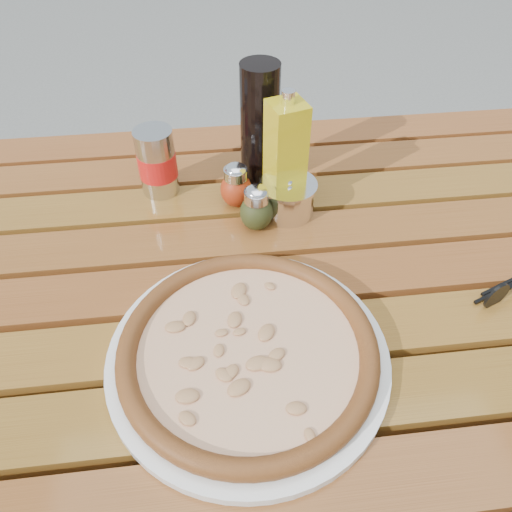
{
  "coord_description": "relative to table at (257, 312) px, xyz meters",
  "views": [
    {
      "loc": [
        -0.06,
        -0.5,
        1.3
      ],
      "look_at": [
        0.0,
        0.02,
        0.78
      ],
      "focal_mm": 35.0,
      "sensor_mm": 36.0,
      "label": 1
    }
  ],
  "objects": [
    {
      "name": "ground",
      "position": [
        0.0,
        0.0,
        -0.67
      ],
      "size": [
        60.0,
        60.0,
        0.0
      ],
      "primitive_type": "plane",
      "color": "slate",
      "rests_on": "ground"
    },
    {
      "name": "table",
      "position": [
        0.0,
        0.0,
        0.0
      ],
      "size": [
        1.4,
        0.9,
        0.75
      ],
      "color": "#371F0C",
      "rests_on": "ground"
    },
    {
      "name": "plate",
      "position": [
        -0.03,
        -0.14,
        0.08
      ],
      "size": [
        0.43,
        0.43,
        0.01
      ],
      "primitive_type": "cylinder",
      "rotation": [
        0.0,
        0.0,
        -0.24
      ],
      "color": "white",
      "rests_on": "table"
    },
    {
      "name": "pizza",
      "position": [
        -0.03,
        -0.14,
        0.1
      ],
      "size": [
        0.35,
        0.35,
        0.03
      ],
      "rotation": [
        0.0,
        0.0,
        -0.06
      ],
      "color": "#FFDFB6",
      "rests_on": "plate"
    },
    {
      "name": "pepper_shaker",
      "position": [
        -0.01,
        0.18,
        0.11
      ],
      "size": [
        0.06,
        0.06,
        0.08
      ],
      "rotation": [
        0.0,
        0.0,
        0.1
      ],
      "color": "#B43514",
      "rests_on": "table"
    },
    {
      "name": "oregano_shaker",
      "position": [
        0.01,
        0.12,
        0.11
      ],
      "size": [
        0.06,
        0.06,
        0.08
      ],
      "rotation": [
        0.0,
        0.0,
        0.04
      ],
      "color": "#393E19",
      "rests_on": "table"
    },
    {
      "name": "dark_bottle",
      "position": [
        0.03,
        0.25,
        0.19
      ],
      "size": [
        0.08,
        0.08,
        0.22
      ],
      "primitive_type": "cylinder",
      "rotation": [
        0.0,
        0.0,
        -0.16
      ],
      "color": "black",
      "rests_on": "table"
    },
    {
      "name": "soda_can",
      "position": [
        -0.15,
        0.24,
        0.13
      ],
      "size": [
        0.07,
        0.07,
        0.12
      ],
      "rotation": [
        0.0,
        0.0,
        -0.01
      ],
      "color": "silver",
      "rests_on": "table"
    },
    {
      "name": "olive_oil_cruet",
      "position": [
        0.07,
        0.17,
        0.17
      ],
      "size": [
        0.07,
        0.07,
        0.21
      ],
      "rotation": [
        0.0,
        0.0,
        0.28
      ],
      "color": "gold",
      "rests_on": "table"
    },
    {
      "name": "parmesan_tin",
      "position": [
        0.07,
        0.15,
        0.11
      ],
      "size": [
        0.1,
        0.1,
        0.07
      ],
      "rotation": [
        0.0,
        0.0,
        0.07
      ],
      "color": "silver",
      "rests_on": "table"
    },
    {
      "name": "sunglasses",
      "position": [
        0.36,
        -0.07,
        0.09
      ],
      "size": [
        0.11,
        0.06,
        0.04
      ],
      "rotation": [
        0.0,
        0.0,
        0.38
      ],
      "color": "black",
      "rests_on": "table"
    }
  ]
}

